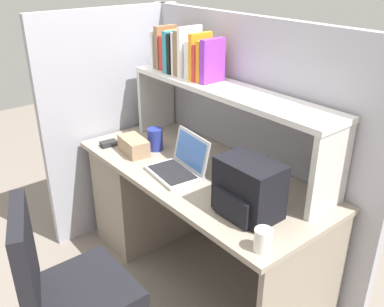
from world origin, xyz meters
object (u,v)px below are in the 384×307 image
at_px(backpack, 248,189).
at_px(paper_cup, 263,240).
at_px(snack_canister, 155,139).
at_px(office_chair, 71,307).
at_px(computer_mouse, 109,144).
at_px(laptop, 180,165).
at_px(tissue_box, 134,146).

distance_m(backpack, paper_cup, 0.29).
distance_m(paper_cup, snack_canister, 1.13).
distance_m(paper_cup, office_chair, 0.93).
distance_m(computer_mouse, paper_cup, 1.34).
relative_size(backpack, computer_mouse, 2.88).
bearing_deg(snack_canister, laptop, -11.84).
bearing_deg(office_chair, laptop, -55.30).
xyz_separation_m(backpack, office_chair, (-0.31, -0.79, -0.47)).
distance_m(laptop, paper_cup, 0.77).
bearing_deg(office_chair, computer_mouse, -20.25).
xyz_separation_m(paper_cup, tissue_box, (-1.15, 0.09, -0.00)).
relative_size(snack_canister, office_chair, 0.15).
height_order(tissue_box, snack_canister, snack_canister).
bearing_deg(snack_canister, paper_cup, -11.58).
height_order(backpack, tissue_box, backpack).
xyz_separation_m(laptop, backpack, (0.52, -0.00, 0.08)).
bearing_deg(paper_cup, backpack, 147.66).
height_order(paper_cup, office_chair, office_chair).
bearing_deg(tissue_box, snack_canister, 82.02).
bearing_deg(laptop, paper_cup, -11.46).
relative_size(backpack, snack_canister, 2.17).
relative_size(backpack, tissue_box, 1.36).
distance_m(backpack, computer_mouse, 1.12).
relative_size(laptop, tissue_box, 1.53).
bearing_deg(paper_cup, computer_mouse, 178.94).
height_order(paper_cup, snack_canister, snack_canister).
bearing_deg(snack_canister, computer_mouse, -138.93).
height_order(laptop, computer_mouse, laptop).
xyz_separation_m(tissue_box, snack_canister, (0.04, 0.14, 0.02)).
bearing_deg(backpack, tissue_box, -176.45).
bearing_deg(backpack, office_chair, -111.30).
bearing_deg(computer_mouse, laptop, 17.80).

